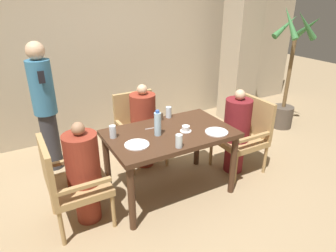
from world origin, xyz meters
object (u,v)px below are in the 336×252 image
plate_main_left (217,132)px  plate_main_right (137,145)px  chair_far_side (139,126)px  potted_palm (287,88)px  water_bottle (158,124)px  diner_in_far_chair (143,125)px  standing_host (45,105)px  diner_in_right_chair (236,131)px  glass_tall_near (179,141)px  teacup_with_saucer (186,129)px  chair_right_side (245,133)px  glass_tall_far (169,112)px  diner_in_left_chair (84,172)px  glass_tall_mid (113,132)px  chair_left_side (69,181)px

plate_main_left → plate_main_right: size_ratio=1.00×
plate_main_right → chair_far_side: bearing=65.5°
potted_palm → water_bottle: 2.80m
diner_in_far_chair → plate_main_right: (-0.43, -0.80, 0.20)m
potted_palm → standing_host: bearing=171.8°
chair_far_side → plate_main_right: bearing=-114.5°
diner_in_right_chair → water_bottle: (-1.09, -0.01, 0.33)m
diner_in_far_chair → water_bottle: size_ratio=4.04×
standing_host → glass_tall_near: standing_host is taller
potted_palm → teacup_with_saucer: (-2.41, -0.74, 0.11)m
diner_in_far_chair → standing_host: size_ratio=0.68×
diner_in_right_chair → plate_main_left: size_ratio=4.48×
potted_palm → glass_tall_near: bearing=-159.2°
chair_right_side → plate_main_right: bearing=-175.8°
teacup_with_saucer → water_bottle: 0.32m
plate_main_left → glass_tall_near: bearing=-170.3°
plate_main_left → glass_tall_near: 0.53m
plate_main_right → glass_tall_near: size_ratio=1.85×
chair_far_side → glass_tall_far: size_ratio=7.03×
diner_in_left_chair → standing_host: size_ratio=0.66×
standing_host → potted_palm: (3.62, -0.52, -0.19)m
standing_host → diner_in_right_chair: bearing=-30.8°
chair_right_side → teacup_with_saucer: (-0.93, -0.07, 0.29)m
diner_in_right_chair → glass_tall_near: size_ratio=8.27×
plate_main_left → glass_tall_near: glass_tall_near is taller
glass_tall_near → plate_main_right: bearing=145.1°
diner_in_right_chair → potted_palm: 1.76m
plate_main_right → glass_tall_mid: 0.31m
diner_in_far_chair → plate_main_left: size_ratio=4.56×
glass_tall_far → water_bottle: bearing=-132.4°
glass_tall_near → water_bottle: bearing=98.9°
diner_in_far_chair → standing_host: standing_host is taller
chair_right_side → glass_tall_far: chair_right_side is taller
plate_main_left → water_bottle: bearing=156.4°
diner_in_far_chair → plate_main_right: 0.93m
chair_right_side → teacup_with_saucer: size_ratio=7.53×
chair_left_side → plate_main_right: chair_left_side is taller
diner_in_right_chair → plate_main_right: bearing=-175.4°
teacup_with_saucer → chair_left_side: bearing=176.7°
chair_far_side → glass_tall_far: (0.18, -0.48, 0.33)m
chair_right_side → glass_tall_far: (-0.90, 0.35, 0.33)m
teacup_with_saucer → glass_tall_far: (0.03, 0.43, 0.04)m
standing_host → potted_palm: potted_palm is taller
diner_in_right_chair → teacup_with_saucer: (-0.78, -0.07, 0.23)m
standing_host → chair_far_side: bearing=-18.7°
chair_far_side → chair_right_side: bearing=-37.5°
glass_tall_mid → glass_tall_far: same height
diner_in_far_chair → standing_host: (-1.06, 0.51, 0.31)m
teacup_with_saucer → diner_in_left_chair: bearing=176.2°
standing_host → chair_left_side: bearing=-91.1°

